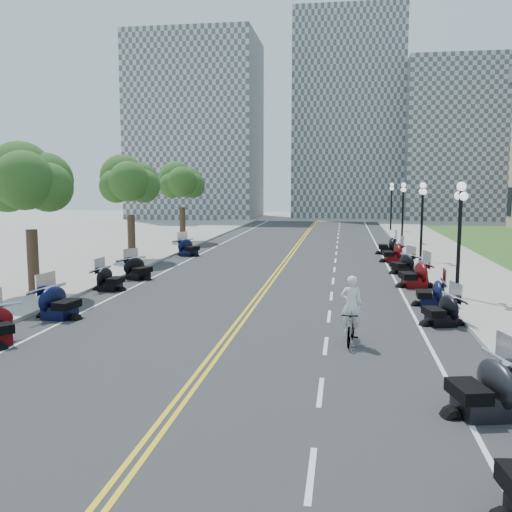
{
  "coord_description": "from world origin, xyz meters",
  "views": [
    {
      "loc": [
        3.67,
        -21.37,
        5.03
      ],
      "look_at": [
        0.06,
        2.1,
        2.0
      ],
      "focal_mm": 40.0,
      "sensor_mm": 36.0,
      "label": 1
    }
  ],
  "objects": [
    {
      "name": "ground",
      "position": [
        0.0,
        0.0,
        0.0
      ],
      "size": [
        160.0,
        160.0,
        0.0
      ],
      "primitive_type": "plane",
      "color": "gray"
    },
    {
      "name": "road",
      "position": [
        0.0,
        10.0,
        0.0
      ],
      "size": [
        16.0,
        90.0,
        0.01
      ],
      "primitive_type": "cube",
      "color": "#333335",
      "rests_on": "ground"
    },
    {
      "name": "centerline_yellow_a",
      "position": [
        -0.12,
        10.0,
        0.01
      ],
      "size": [
        0.12,
        90.0,
        0.0
      ],
      "primitive_type": "cube",
      "color": "yellow",
      "rests_on": "road"
    },
    {
      "name": "centerline_yellow_b",
      "position": [
        0.12,
        10.0,
        0.01
      ],
      "size": [
        0.12,
        90.0,
        0.0
      ],
      "primitive_type": "cube",
      "color": "yellow",
      "rests_on": "road"
    },
    {
      "name": "edge_line_north",
      "position": [
        6.4,
        10.0,
        0.01
      ],
      "size": [
        0.12,
        90.0,
        0.0
      ],
      "primitive_type": "cube",
      "color": "white",
      "rests_on": "road"
    },
    {
      "name": "edge_line_south",
      "position": [
        -6.4,
        10.0,
        0.01
      ],
      "size": [
        0.12,
        90.0,
        0.0
      ],
      "primitive_type": "cube",
      "color": "white",
      "rests_on": "road"
    },
    {
      "name": "lane_dash_3",
      "position": [
        3.2,
        -12.0,
        0.01
      ],
      "size": [
        0.12,
        2.0,
        0.0
      ],
      "primitive_type": "cube",
      "color": "white",
      "rests_on": "road"
    },
    {
      "name": "lane_dash_4",
      "position": [
        3.2,
        -8.0,
        0.01
      ],
      "size": [
        0.12,
        2.0,
        0.0
      ],
      "primitive_type": "cube",
      "color": "white",
      "rests_on": "road"
    },
    {
      "name": "lane_dash_5",
      "position": [
        3.2,
        -4.0,
        0.01
      ],
      "size": [
        0.12,
        2.0,
        0.0
      ],
      "primitive_type": "cube",
      "color": "white",
      "rests_on": "road"
    },
    {
      "name": "lane_dash_6",
      "position": [
        3.2,
        0.0,
        0.01
      ],
      "size": [
        0.12,
        2.0,
        0.0
      ],
      "primitive_type": "cube",
      "color": "white",
      "rests_on": "road"
    },
    {
      "name": "lane_dash_7",
      "position": [
        3.2,
        4.0,
        0.01
      ],
      "size": [
        0.12,
        2.0,
        0.0
      ],
      "primitive_type": "cube",
      "color": "white",
      "rests_on": "road"
    },
    {
      "name": "lane_dash_8",
      "position": [
        3.2,
        8.0,
        0.01
      ],
      "size": [
        0.12,
        2.0,
        0.0
      ],
      "primitive_type": "cube",
      "color": "white",
      "rests_on": "road"
    },
    {
      "name": "lane_dash_9",
      "position": [
        3.2,
        12.0,
        0.01
      ],
      "size": [
        0.12,
        2.0,
        0.0
      ],
      "primitive_type": "cube",
      "color": "white",
      "rests_on": "road"
    },
    {
      "name": "lane_dash_10",
      "position": [
        3.2,
        16.0,
        0.01
      ],
      "size": [
        0.12,
        2.0,
        0.0
      ],
      "primitive_type": "cube",
      "color": "white",
      "rests_on": "road"
    },
    {
      "name": "lane_dash_11",
      "position": [
        3.2,
        20.0,
        0.01
      ],
      "size": [
        0.12,
        2.0,
        0.0
      ],
      "primitive_type": "cube",
      "color": "white",
      "rests_on": "road"
    },
    {
      "name": "lane_dash_12",
      "position": [
        3.2,
        24.0,
        0.01
      ],
      "size": [
        0.12,
        2.0,
        0.0
      ],
      "primitive_type": "cube",
      "color": "white",
      "rests_on": "road"
    },
    {
      "name": "lane_dash_13",
      "position": [
        3.2,
        28.0,
        0.01
      ],
      "size": [
        0.12,
        2.0,
        0.0
      ],
      "primitive_type": "cube",
      "color": "white",
      "rests_on": "road"
    },
    {
      "name": "lane_dash_14",
      "position": [
        3.2,
        32.0,
        0.01
      ],
      "size": [
        0.12,
        2.0,
        0.0
      ],
      "primitive_type": "cube",
      "color": "white",
      "rests_on": "road"
    },
    {
      "name": "lane_dash_15",
      "position": [
        3.2,
        36.0,
        0.01
      ],
      "size": [
        0.12,
        2.0,
        0.0
      ],
      "primitive_type": "cube",
      "color": "white",
      "rests_on": "road"
    },
    {
      "name": "lane_dash_16",
      "position": [
        3.2,
        40.0,
        0.01
      ],
      "size": [
        0.12,
        2.0,
        0.0
      ],
      "primitive_type": "cube",
      "color": "white",
      "rests_on": "road"
    },
    {
      "name": "lane_dash_17",
      "position": [
        3.2,
        44.0,
        0.01
      ],
      "size": [
        0.12,
        2.0,
        0.0
      ],
      "primitive_type": "cube",
      "color": "white",
      "rests_on": "road"
    },
    {
      "name": "lane_dash_18",
      "position": [
        3.2,
        48.0,
        0.01
      ],
      "size": [
        0.12,
        2.0,
        0.0
      ],
      "primitive_type": "cube",
      "color": "white",
      "rests_on": "road"
    },
    {
      "name": "lane_dash_19",
      "position": [
        3.2,
        52.0,
        0.01
      ],
      "size": [
        0.12,
        2.0,
        0.0
      ],
      "primitive_type": "cube",
      "color": "white",
      "rests_on": "road"
    },
    {
      "name": "sidewalk_north",
      "position": [
        10.5,
        10.0,
        0.07
      ],
      "size": [
        5.0,
        90.0,
        0.15
      ],
      "primitive_type": "cube",
      "color": "#9E9991",
      "rests_on": "ground"
    },
    {
      "name": "sidewalk_south",
      "position": [
        -10.5,
        10.0,
        0.07
      ],
      "size": [
        5.0,
        90.0,
        0.15
      ],
      "primitive_type": "cube",
      "color": "#9E9991",
      "rests_on": "ground"
    },
    {
      "name": "distant_block_a",
      "position": [
        -18.0,
        62.0,
        13.0
      ],
      "size": [
        18.0,
        14.0,
        26.0
      ],
      "primitive_type": "cube",
      "color": "gray",
      "rests_on": "ground"
    },
    {
      "name": "distant_block_b",
      "position": [
        4.0,
        68.0,
        15.0
      ],
      "size": [
        16.0,
        12.0,
        30.0
      ],
      "primitive_type": "cube",
      "color": "gray",
      "rests_on": "ground"
    },
    {
      "name": "distant_block_c",
      "position": [
        22.0,
        65.0,
        11.0
      ],
      "size": [
        20.0,
        14.0,
        22.0
      ],
      "primitive_type": "cube",
      "color": "gray",
      "rests_on": "ground"
    },
    {
      "name": "street_lamp_2",
      "position": [
        8.6,
        4.0,
        2.6
      ],
      "size": [
        0.5,
        1.2,
        4.9
      ],
      "primitive_type": null,
      "color": "black",
      "rests_on": "sidewalk_north"
    },
    {
      "name": "street_lamp_3",
      "position": [
        8.6,
        16.0,
        2.6
      ],
      "size": [
        0.5,
        1.2,
        4.9
      ],
      "primitive_type": null,
      "color": "black",
      "rests_on": "sidewalk_north"
    },
    {
      "name": "street_lamp_4",
      "position": [
        8.6,
        28.0,
        2.6
      ],
      "size": [
        0.5,
        1.2,
        4.9
      ],
      "primitive_type": null,
      "color": "black",
      "rests_on": "sidewalk_north"
    },
    {
      "name": "street_lamp_5",
      "position": [
        8.6,
        40.0,
        2.6
      ],
      "size": [
        0.5,
        1.2,
        4.9
      ],
      "primitive_type": null,
      "color": "black",
      "rests_on": "sidewalk_north"
    },
    {
      "name": "tree_2",
      "position": [
        -10.0,
        2.0,
        4.75
      ],
      "size": [
        4.8,
        4.8,
        9.2
      ],
      "primitive_type": null,
      "color": "#235619",
      "rests_on": "sidewalk_south"
    },
    {
      "name": "tree_3",
      "position": [
        -10.0,
        14.0,
        4.75
      ],
      "size": [
        4.8,
        4.8,
        9.2
      ],
      "primitive_type": null,
      "color": "#235619",
      "rests_on": "sidewalk_south"
    },
    {
      "name": "tree_4",
      "position": [
        -10.0,
        26.0,
        4.75
      ],
      "size": [
        4.8,
        4.8,
        9.2
      ],
      "primitive_type": null,
      "color": "#235619",
      "rests_on": "sidewalk_south"
    },
    {
      "name": "motorcycle_n_3",
      "position": [
        6.73,
        -8.88,
        0.71
      ],
      "size": [
        2.45,
        2.45,
        1.41
      ],
      "primitive_type": null,
      "rotation": [
        0.0,
        0.0,
        -1.33
      ],
      "color": "black",
      "rests_on": "road"
    },
    {
      "name": "motorcycle_n_5",
      "position": [
        7.18,
        -0.75,
        0.62
      ],
      "size": [
        2.17,
        2.17,
        1.24
      ],
      "primitive_type": null,
      "rotation": [
        0.0,
        0.0,
        -1.31
      ],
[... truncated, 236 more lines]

